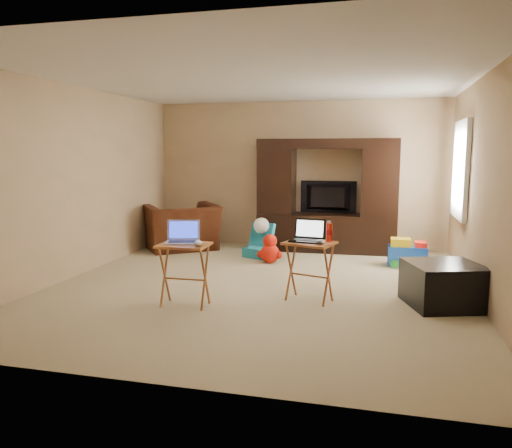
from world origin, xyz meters
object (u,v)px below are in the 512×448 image
(child_rocker, at_px, (260,240))
(mouse_right, at_px, (320,242))
(entertainment_center, at_px, (327,196))
(ottoman, at_px, (443,285))
(laptop_left, at_px, (182,232))
(water_bottle, at_px, (329,232))
(tray_table_left, at_px, (185,275))
(mouse_left, at_px, (198,243))
(television, at_px, (328,197))
(recliner, at_px, (182,227))
(plush_toy, at_px, (270,248))
(laptop_right, at_px, (307,231))
(push_toy, at_px, (407,252))
(tray_table_right, at_px, (309,272))

(child_rocker, xyz_separation_m, mouse_right, (1.22, -2.28, 0.42))
(entertainment_center, bearing_deg, ottoman, -61.72)
(laptop_left, height_order, water_bottle, laptop_left)
(tray_table_left, height_order, mouse_left, mouse_left)
(mouse_right, xyz_separation_m, water_bottle, (0.07, 0.20, 0.07))
(television, relative_size, ottoman, 1.30)
(water_bottle, bearing_deg, mouse_left, -153.02)
(recliner, height_order, child_rocker, recliner)
(entertainment_center, height_order, ottoman, entertainment_center)
(tray_table_left, xyz_separation_m, laptop_left, (-0.03, 0.03, 0.46))
(tray_table_left, height_order, laptop_left, laptop_left)
(television, height_order, recliner, television)
(plush_toy, relative_size, laptop_right, 1.27)
(tray_table_left, xyz_separation_m, laptop_right, (1.23, 0.52, 0.45))
(ottoman, distance_m, laptop_right, 1.57)
(ottoman, distance_m, mouse_right, 1.40)
(entertainment_center, distance_m, mouse_left, 3.62)
(plush_toy, distance_m, mouse_right, 2.18)
(push_toy, xyz_separation_m, water_bottle, (-0.93, -1.96, 0.56))
(recliner, relative_size, plush_toy, 2.66)
(recliner, bearing_deg, mouse_right, 98.46)
(plush_toy, bearing_deg, laptop_right, -65.42)
(push_toy, height_order, mouse_left, mouse_left)
(television, relative_size, plush_toy, 2.14)
(plush_toy, height_order, ottoman, ottoman)
(television, distance_m, recliner, 2.52)
(tray_table_right, height_order, laptop_right, laptop_right)
(laptop_right, bearing_deg, laptop_left, -151.43)
(child_rocker, height_order, ottoman, child_rocker)
(mouse_right, distance_m, water_bottle, 0.22)
(mouse_left, distance_m, mouse_right, 1.29)
(entertainment_center, distance_m, tray_table_left, 3.65)
(entertainment_center, xyz_separation_m, ottoman, (1.55, -2.74, -0.69))
(ottoman, distance_m, tray_table_left, 2.77)
(laptop_right, bearing_deg, mouse_left, -143.09)
(mouse_right, bearing_deg, recliner, 135.93)
(push_toy, bearing_deg, recliner, 172.84)
(recliner, xyz_separation_m, plush_toy, (1.68, -0.68, -0.16))
(child_rocker, height_order, water_bottle, water_bottle)
(mouse_left, bearing_deg, laptop_right, 29.64)
(television, height_order, plush_toy, television)
(plush_toy, distance_m, tray_table_right, 1.96)
(entertainment_center, bearing_deg, mouse_left, -106.35)
(child_rocker, distance_m, laptop_left, 2.69)
(tray_table_left, distance_m, water_bottle, 1.63)
(television, distance_m, laptop_left, 3.70)
(mouse_right, bearing_deg, tray_table_left, -164.78)
(ottoman, bearing_deg, mouse_left, -163.45)
(entertainment_center, relative_size, plush_toy, 5.15)
(ottoman, bearing_deg, child_rocker, 141.65)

